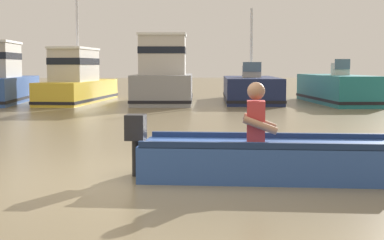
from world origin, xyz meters
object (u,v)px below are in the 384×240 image
Objects in this scene: moored_boat_navy at (251,90)px; moored_boat_teal at (336,90)px; moored_boat_yellow at (78,82)px; moored_boat_grey at (164,78)px; rowboat_with_person at (273,158)px.

moored_boat_navy is 1.05× the size of moored_boat_teal.
moored_boat_teal is (9.55, -1.60, -0.26)m from moored_boat_yellow.
moored_boat_grey is at bearing -167.64° from moored_boat_navy.
moored_boat_navy is at bearing 79.44° from rowboat_with_person.
moored_boat_teal reaches higher than rowboat_with_person.
moored_boat_grey is at bearing 174.64° from moored_boat_teal.
rowboat_with_person is 0.60× the size of moored_boat_teal.
moored_boat_yellow is 3.36m from moored_boat_grey.
rowboat_with_person is 0.57× the size of moored_boat_navy.
moored_boat_navy reaches higher than moored_boat_grey.
moored_boat_yellow is 6.62m from moored_boat_navy.
moored_boat_navy is at bearing -2.19° from moored_boat_yellow.
moored_boat_yellow is 1.07× the size of moored_boat_teal.
moored_boat_teal is (6.35, -0.60, -0.43)m from moored_boat_grey.
moored_boat_yellow is at bearing 103.05° from rowboat_with_person.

